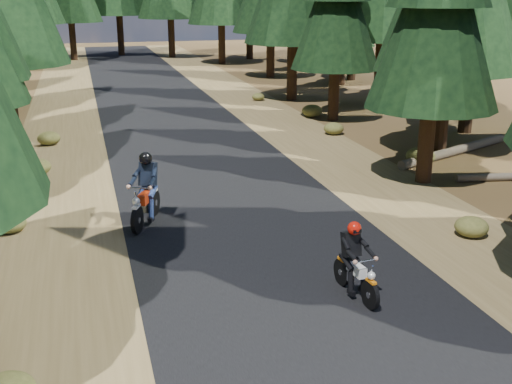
{
  "coord_description": "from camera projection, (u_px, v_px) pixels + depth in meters",
  "views": [
    {
      "loc": [
        -3.72,
        -12.08,
        5.59
      ],
      "look_at": [
        0.0,
        1.5,
        1.1
      ],
      "focal_mm": 45.0,
      "sensor_mm": 36.0,
      "label": 1
    }
  ],
  "objects": [
    {
      "name": "shoulder_l",
      "position": [
        56.0,
        206.0,
        17.17
      ],
      "size": [
        3.2,
        100.0,
        0.01
      ],
      "primitive_type": "cube",
      "color": "brown",
      "rests_on": "ground"
    },
    {
      "name": "ground",
      "position": [
        274.0,
        261.0,
        13.74
      ],
      "size": [
        120.0,
        120.0,
        0.0
      ],
      "primitive_type": "plane",
      "color": "#412E17",
      "rests_on": "ground"
    },
    {
      "name": "understory_shrubs",
      "position": [
        242.0,
        170.0,
        19.67
      ],
      "size": [
        15.73,
        30.69,
        0.62
      ],
      "color": "#474C1E",
      "rests_on": "ground"
    },
    {
      "name": "road",
      "position": [
        224.0,
        193.0,
        18.33
      ],
      "size": [
        6.0,
        100.0,
        0.01
      ],
      "primitive_type": "cube",
      "color": "black",
      "rests_on": "ground"
    },
    {
      "name": "shoulder_r",
      "position": [
        371.0,
        181.0,
        19.49
      ],
      "size": [
        3.2,
        100.0,
        0.01
      ],
      "primitive_type": "cube",
      "color": "brown",
      "rests_on": "ground"
    },
    {
      "name": "rider_follow",
      "position": [
        145.0,
        201.0,
        15.72
      ],
      "size": [
        1.38,
        2.07,
        1.79
      ],
      "rotation": [
        0.0,
        0.0,
        2.71
      ],
      "color": "#952309",
      "rests_on": "road"
    },
    {
      "name": "log_near",
      "position": [
        455.0,
        151.0,
        22.43
      ],
      "size": [
        5.66,
        2.9,
        0.32
      ],
      "primitive_type": "cylinder",
      "rotation": [
        0.0,
        1.57,
        0.44
      ],
      "color": "#4C4233",
      "rests_on": "ground"
    },
    {
      "name": "rider_lead",
      "position": [
        356.0,
        273.0,
        12.02
      ],
      "size": [
        0.66,
        1.67,
        1.45
      ],
      "rotation": [
        0.0,
        0.0,
        3.25
      ],
      "color": "silver",
      "rests_on": "road"
    }
  ]
}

